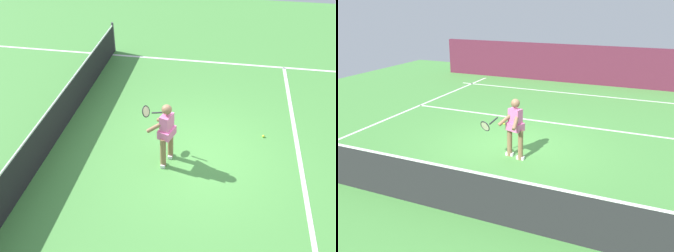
% 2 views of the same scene
% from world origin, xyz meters
% --- Properties ---
extents(ground_plane, '(23.48, 23.48, 0.00)m').
position_xyz_m(ground_plane, '(0.00, 0.00, 0.00)').
color(ground_plane, '#4C9342').
extents(court_back_wall, '(14.67, 0.24, 1.84)m').
position_xyz_m(court_back_wall, '(0.00, -8.73, 0.92)').
color(court_back_wall, '#561E33').
rests_on(court_back_wall, ground).
extents(baseline_marking, '(10.67, 0.10, 0.01)m').
position_xyz_m(baseline_marking, '(0.00, -6.53, 0.00)').
color(baseline_marking, white).
rests_on(baseline_marking, ground).
extents(service_line_marking, '(9.67, 0.10, 0.01)m').
position_xyz_m(service_line_marking, '(0.00, -2.38, 0.00)').
color(service_line_marking, white).
rests_on(service_line_marking, ground).
extents(sideline_right_marking, '(0.10, 16.06, 0.01)m').
position_xyz_m(sideline_right_marking, '(4.84, 0.00, 0.00)').
color(sideline_right_marking, white).
rests_on(sideline_right_marking, ground).
extents(court_net, '(10.35, 0.08, 1.05)m').
position_xyz_m(court_net, '(0.00, 3.49, 0.49)').
color(court_net, '#4C4C51').
rests_on(court_net, ground).
extents(tennis_player, '(0.97, 0.88, 1.55)m').
position_xyz_m(tennis_player, '(-0.32, 0.69, 0.85)').
color(tennis_player, '#8C6647').
rests_on(tennis_player, ground).
extents(tennis_ball_near, '(0.07, 0.07, 0.07)m').
position_xyz_m(tennis_ball_near, '(0.95, -1.57, 0.03)').
color(tennis_ball_near, '#D1E533').
rests_on(tennis_ball_near, ground).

